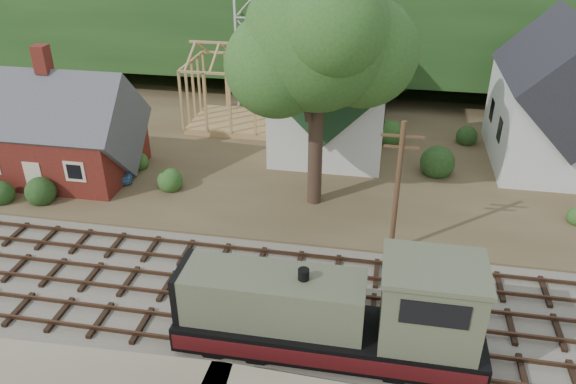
% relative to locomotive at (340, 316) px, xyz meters
% --- Properties ---
extents(ground, '(140.00, 140.00, 0.00)m').
position_rel_locomotive_xyz_m(ground, '(-4.89, 3.00, -2.25)').
color(ground, '#384C1E').
rests_on(ground, ground).
extents(railroad_bed, '(64.00, 11.00, 0.16)m').
position_rel_locomotive_xyz_m(railroad_bed, '(-4.89, 3.00, -2.17)').
color(railroad_bed, '#726B5B').
rests_on(railroad_bed, ground).
extents(village_flat, '(64.00, 26.00, 0.30)m').
position_rel_locomotive_xyz_m(village_flat, '(-4.89, 21.00, -2.10)').
color(village_flat, brown).
rests_on(village_flat, ground).
extents(hillside, '(70.00, 28.96, 12.74)m').
position_rel_locomotive_xyz_m(hillside, '(-4.89, 45.00, -2.25)').
color(hillside, '#1E3F19').
rests_on(hillside, ground).
extents(ridge, '(80.00, 20.00, 12.00)m').
position_rel_locomotive_xyz_m(ridge, '(-4.89, 61.00, -2.25)').
color(ridge, black).
rests_on(ridge, ground).
extents(depot, '(10.80, 7.41, 9.00)m').
position_rel_locomotive_xyz_m(depot, '(-20.89, 14.00, 0.96)').
color(depot, maroon).
rests_on(depot, village_flat).
extents(church, '(8.40, 15.17, 13.00)m').
position_rel_locomotive_xyz_m(church, '(-2.89, 22.68, 2.93)').
color(church, silver).
rests_on(church, village_flat).
extents(farmhouse, '(8.40, 10.80, 10.60)m').
position_rel_locomotive_xyz_m(farmhouse, '(13.11, 22.00, 2.61)').
color(farmhouse, silver).
rests_on(farmhouse, village_flat).
extents(timber_frame, '(8.20, 6.20, 6.99)m').
position_rel_locomotive_xyz_m(timber_frame, '(-10.89, 25.00, 1.01)').
color(timber_frame, tan).
rests_on(timber_frame, village_flat).
extents(big_tree, '(10.90, 8.40, 14.70)m').
position_rel_locomotive_xyz_m(big_tree, '(-2.72, 13.08, 7.96)').
color(big_tree, '#38281E').
rests_on(big_tree, village_flat).
extents(telegraph_pole_near, '(2.20, 0.28, 8.00)m').
position_rel_locomotive_xyz_m(telegraph_pole_near, '(2.11, 8.20, 1.99)').
color(telegraph_pole_near, '#4C331E').
rests_on(telegraph_pole_near, ground).
extents(locomotive, '(12.93, 3.23, 5.14)m').
position_rel_locomotive_xyz_m(locomotive, '(0.00, 0.00, 0.00)').
color(locomotive, black).
rests_on(locomotive, railroad_bed).
extents(car_blue, '(2.36, 3.73, 1.18)m').
position_rel_locomotive_xyz_m(car_blue, '(-16.50, 14.16, -1.36)').
color(car_blue, '#6299D2').
rests_on(car_blue, village_flat).
extents(car_green, '(4.29, 2.33, 1.34)m').
position_rel_locomotive_xyz_m(car_green, '(-25.28, 16.20, -1.28)').
color(car_green, '#8FB77E').
rests_on(car_green, village_flat).
extents(patio_set, '(2.32, 2.32, 2.59)m').
position_rel_locomotive_xyz_m(patio_set, '(-18.83, 12.05, 0.25)').
color(patio_set, silver).
rests_on(patio_set, village_flat).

